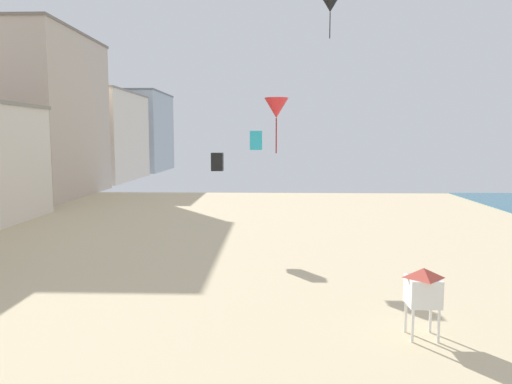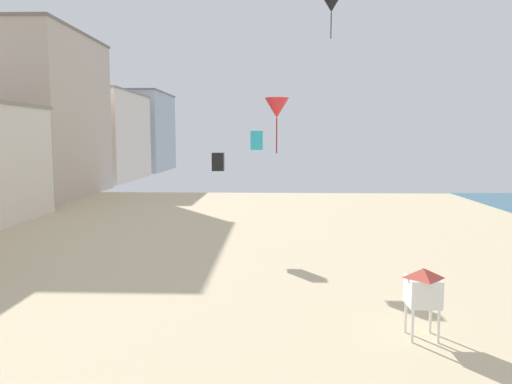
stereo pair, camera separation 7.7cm
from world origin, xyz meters
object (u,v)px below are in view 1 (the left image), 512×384
Objects in this scene: kite_cyan_box at (256,140)px; kite_black_delta at (330,5)px; kite_black_box at (217,162)px; kite_red_delta at (276,108)px; lifeguard_stand at (423,288)px.

kite_cyan_box is 0.35× the size of kite_black_delta.
kite_black_box is 17.74m from kite_black_delta.
kite_cyan_box is at bearing 102.71° from kite_red_delta.
kite_cyan_box is (2.70, -2.95, 1.45)m from kite_black_box.
kite_black_delta reaches higher than kite_cyan_box.
kite_black_delta is at bearing 75.43° from kite_red_delta.
lifeguard_stand is at bearing -55.15° from kite_red_delta.
kite_black_box is at bearing 115.38° from kite_red_delta.
lifeguard_stand is 0.93× the size of kite_red_delta.
kite_red_delta reaches higher than lifeguard_stand.
kite_red_delta reaches higher than kite_cyan_box.
kite_red_delta is at bearing -104.57° from kite_black_delta.
lifeguard_stand is 29.75m from kite_black_delta.
lifeguard_stand is 2.23× the size of kite_cyan_box.
kite_black_delta reaches higher than lifeguard_stand.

